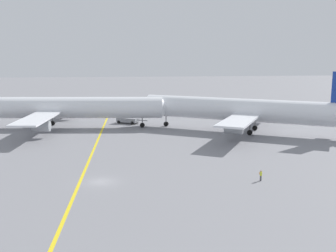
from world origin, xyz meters
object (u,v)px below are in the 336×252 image
at_px(airliner_at_gate_left, 60,108).
at_px(ground_crew_marshaller_foreground, 261,175).
at_px(airliner_being_pushed, 241,110).
at_px(pushback_tug, 127,119).

distance_m(airliner_at_gate_left, ground_crew_marshaller_foreground, 64.03).
xyz_separation_m(airliner_being_pushed, ground_crew_marshaller_foreground, (-8.60, -39.69, -4.76)).
distance_m(airliner_being_pushed, pushback_tug, 33.47).
bearing_deg(pushback_tug, airliner_at_gate_left, -164.59).
bearing_deg(airliner_being_pushed, ground_crew_marshaller_foreground, -102.22).
xyz_separation_m(airliner_at_gate_left, pushback_tug, (18.11, 4.99, -4.22)).
xyz_separation_m(pushback_tug, ground_crew_marshaller_foreground, (20.27, -56.05, -0.33)).
bearing_deg(airliner_at_gate_left, ground_crew_marshaller_foreground, -53.07).
height_order(airliner_at_gate_left, ground_crew_marshaller_foreground, airliner_at_gate_left).
relative_size(airliner_being_pushed, ground_crew_marshaller_foreground, 30.32).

